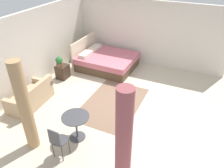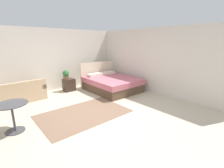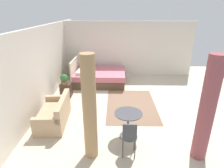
% 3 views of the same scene
% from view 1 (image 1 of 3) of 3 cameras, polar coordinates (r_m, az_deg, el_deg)
% --- Properties ---
extents(ground_plane, '(8.93, 9.09, 0.02)m').
position_cam_1_polar(ground_plane, '(7.25, 1.83, -3.79)').
color(ground_plane, beige).
extents(wall_back, '(8.93, 0.12, 2.57)m').
position_cam_1_polar(wall_back, '(8.15, -18.38, 9.10)').
color(wall_back, silver).
rests_on(wall_back, ground).
extents(wall_right, '(0.12, 6.09, 2.57)m').
position_cam_1_polar(wall_right, '(9.20, 9.42, 12.78)').
color(wall_right, silver).
rests_on(wall_right, ground).
extents(area_rug, '(2.50, 1.64, 0.01)m').
position_cam_1_polar(area_rug, '(7.02, 0.17, -5.00)').
color(area_rug, '#7F604C').
rests_on(area_rug, ground).
extents(bed, '(1.84, 2.21, 1.11)m').
position_cam_1_polar(bed, '(9.00, -1.61, 6.01)').
color(bed, brown).
rests_on(bed, ground).
extents(couch, '(1.50, 0.82, 0.75)m').
position_cam_1_polar(couch, '(7.27, -20.10, -3.24)').
color(couch, tan).
rests_on(couch, ground).
extents(nightstand, '(0.44, 0.38, 0.52)m').
position_cam_1_polar(nightstand, '(8.47, -12.58, 3.14)').
color(nightstand, '#38281E').
rests_on(nightstand, ground).
extents(potted_plant, '(0.26, 0.26, 0.38)m').
position_cam_1_polar(potted_plant, '(8.21, -13.45, 5.64)').
color(potted_plant, brown).
rests_on(potted_plant, nightstand).
extents(balcony_table, '(0.69, 0.69, 0.69)m').
position_cam_1_polar(balcony_table, '(5.65, -9.26, -9.88)').
color(balcony_table, '#3F3F44').
rests_on(balcony_table, ground).
extents(cafe_chair_near_window, '(0.38, 0.38, 0.89)m').
position_cam_1_polar(cafe_chair_near_window, '(5.22, -13.89, -13.91)').
color(cafe_chair_near_window, '#3F3F44').
rests_on(cafe_chair_near_window, ground).
extents(curtain_left, '(0.32, 0.32, 2.31)m').
position_cam_1_polar(curtain_left, '(4.22, 3.02, -14.38)').
color(curtain_left, '#994C51').
rests_on(curtain_left, ground).
extents(curtain_right, '(0.29, 0.29, 2.31)m').
position_cam_1_polar(curtain_right, '(5.32, -21.54, -5.69)').
color(curtain_right, tan).
rests_on(curtain_right, ground).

